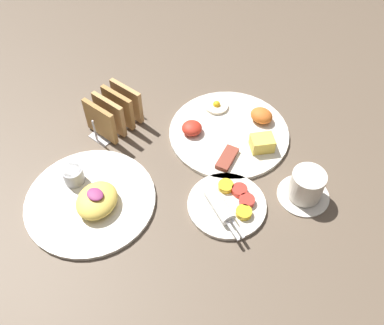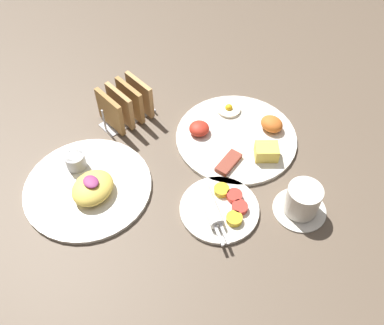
{
  "view_description": "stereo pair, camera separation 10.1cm",
  "coord_description": "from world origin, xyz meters",
  "px_view_note": "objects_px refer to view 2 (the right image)",
  "views": [
    {
      "loc": [
        0.49,
        -0.47,
        0.81
      ],
      "look_at": [
        0.09,
        0.04,
        0.03
      ],
      "focal_mm": 40.0,
      "sensor_mm": 36.0,
      "label": 1
    },
    {
      "loc": [
        0.56,
        -0.4,
        0.81
      ],
      "look_at": [
        0.09,
        0.04,
        0.03
      ],
      "focal_mm": 40.0,
      "sensor_mm": 36.0,
      "label": 2
    }
  ],
  "objects_px": {
    "toast_rack": "(126,105)",
    "plate_breakfast": "(238,136)",
    "coffee_cup": "(302,201)",
    "plate_condiments": "(219,208)",
    "plate_foreground": "(88,185)"
  },
  "relations": [
    {
      "from": "toast_rack",
      "to": "plate_breakfast",
      "type": "bearing_deg",
      "value": 32.53
    },
    {
      "from": "toast_rack",
      "to": "coffee_cup",
      "type": "distance_m",
      "value": 0.51
    },
    {
      "from": "plate_condiments",
      "to": "toast_rack",
      "type": "xyz_separation_m",
      "value": [
        -0.38,
        0.03,
        0.04
      ]
    },
    {
      "from": "plate_foreground",
      "to": "toast_rack",
      "type": "distance_m",
      "value": 0.25
    },
    {
      "from": "plate_foreground",
      "to": "coffee_cup",
      "type": "height_order",
      "value": "coffee_cup"
    },
    {
      "from": "plate_breakfast",
      "to": "coffee_cup",
      "type": "distance_m",
      "value": 0.25
    },
    {
      "from": "toast_rack",
      "to": "plate_condiments",
      "type": "bearing_deg",
      "value": -4.3
    },
    {
      "from": "plate_breakfast",
      "to": "toast_rack",
      "type": "bearing_deg",
      "value": -147.47
    },
    {
      "from": "plate_breakfast",
      "to": "plate_foreground",
      "type": "bearing_deg",
      "value": -108.88
    },
    {
      "from": "plate_breakfast",
      "to": "plate_foreground",
      "type": "relative_size",
      "value": 1.04
    },
    {
      "from": "coffee_cup",
      "to": "plate_condiments",
      "type": "bearing_deg",
      "value": -132.33
    },
    {
      "from": "plate_foreground",
      "to": "plate_condiments",
      "type": "bearing_deg",
      "value": 35.94
    },
    {
      "from": "plate_breakfast",
      "to": "plate_foreground",
      "type": "distance_m",
      "value": 0.39
    },
    {
      "from": "toast_rack",
      "to": "coffee_cup",
      "type": "height_order",
      "value": "toast_rack"
    },
    {
      "from": "plate_breakfast",
      "to": "coffee_cup",
      "type": "xyz_separation_m",
      "value": [
        0.24,
        -0.06,
        0.03
      ]
    }
  ]
}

